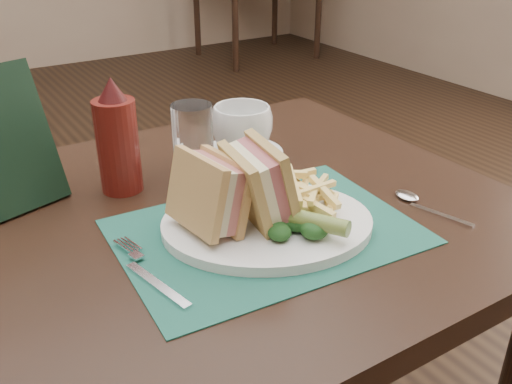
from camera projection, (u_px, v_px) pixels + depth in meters
floor at (137, 372)px, 1.58m from camera, size 7.00×7.00×0.00m
table_bg_right at (257, 10)px, 4.65m from camera, size 0.90×0.75×0.75m
placemat at (266, 231)px, 0.81m from camera, size 0.43×0.32×0.00m
plate at (267, 224)px, 0.81m from camera, size 0.37×0.34×0.01m
sandwich_half_a at (196, 197)px, 0.75m from camera, size 0.09×0.12×0.11m
sandwich_half_b at (245, 185)px, 0.77m from camera, size 0.09×0.13×0.11m
kale_garnish at (296, 227)px, 0.76m from camera, size 0.11×0.08×0.03m
pickle_spear at (306, 220)px, 0.76m from camera, size 0.08×0.12×0.03m
fries_pile at (297, 188)px, 0.84m from camera, size 0.18×0.20×0.05m
fork at (148, 270)px, 0.71m from camera, size 0.07×0.17×0.01m
spoon at (429, 206)px, 0.86m from camera, size 0.07×0.15×0.01m
saucer at (242, 154)px, 1.04m from camera, size 0.19×0.19×0.01m
coffee_cup at (242, 129)px, 1.02m from camera, size 0.13×0.13×0.09m
drinking_glass at (193, 143)px, 0.93m from camera, size 0.07×0.07×0.13m
ketchup_bottle at (117, 136)px, 0.89m from camera, size 0.08×0.08×0.19m
check_presenter at (7, 140)px, 0.84m from camera, size 0.15×0.12×0.21m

